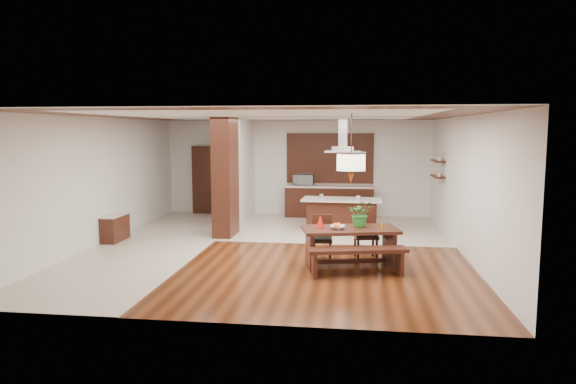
# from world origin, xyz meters

# --- Properties ---
(room_shell) EXTENTS (9.00, 9.04, 2.92)m
(room_shell) POSITION_xyz_m (0.00, 0.00, 2.06)
(room_shell) COLOR #3B1A0A
(room_shell) RESTS_ON ground
(tile_hallway) EXTENTS (2.50, 9.00, 0.01)m
(tile_hallway) POSITION_xyz_m (-2.75, 0.00, 0.01)
(tile_hallway) COLOR beige
(tile_hallway) RESTS_ON ground
(tile_kitchen) EXTENTS (5.50, 4.00, 0.01)m
(tile_kitchen) POSITION_xyz_m (1.25, 2.50, 0.01)
(tile_kitchen) COLOR beige
(tile_kitchen) RESTS_ON ground
(soffit_band) EXTENTS (8.00, 9.00, 0.02)m
(soffit_band) POSITION_xyz_m (0.00, 0.00, 2.88)
(soffit_band) COLOR #391C0E
(soffit_band) RESTS_ON room_shell
(partition_pier) EXTENTS (0.45, 1.00, 2.90)m
(partition_pier) POSITION_xyz_m (-1.40, 1.20, 1.45)
(partition_pier) COLOR black
(partition_pier) RESTS_ON ground
(partition_stub) EXTENTS (0.18, 2.40, 2.90)m
(partition_stub) POSITION_xyz_m (-1.40, 3.30, 1.45)
(partition_stub) COLOR silver
(partition_stub) RESTS_ON ground
(hallway_console) EXTENTS (0.37, 0.88, 0.63)m
(hallway_console) POSITION_xyz_m (-3.81, 0.20, 0.32)
(hallway_console) COLOR black
(hallway_console) RESTS_ON ground
(hallway_doorway) EXTENTS (1.10, 0.20, 2.10)m
(hallway_doorway) POSITION_xyz_m (-2.70, 4.40, 1.05)
(hallway_doorway) COLOR black
(hallway_doorway) RESTS_ON ground
(rear_counter) EXTENTS (2.60, 0.62, 0.95)m
(rear_counter) POSITION_xyz_m (1.00, 4.20, 0.48)
(rear_counter) COLOR black
(rear_counter) RESTS_ON ground
(kitchen_window) EXTENTS (2.60, 0.08, 1.50)m
(kitchen_window) POSITION_xyz_m (1.00, 4.46, 1.75)
(kitchen_window) COLOR #A66331
(kitchen_window) RESTS_ON room_shell
(shelf_lower) EXTENTS (0.26, 0.90, 0.04)m
(shelf_lower) POSITION_xyz_m (3.87, 2.60, 1.40)
(shelf_lower) COLOR black
(shelf_lower) RESTS_ON room_shell
(shelf_upper) EXTENTS (0.26, 0.90, 0.04)m
(shelf_upper) POSITION_xyz_m (3.87, 2.60, 1.80)
(shelf_upper) COLOR black
(shelf_upper) RESTS_ON room_shell
(dining_table) EXTENTS (1.94, 1.26, 0.74)m
(dining_table) POSITION_xyz_m (1.66, -1.34, 0.55)
(dining_table) COLOR black
(dining_table) RESTS_ON ground
(dining_bench) EXTENTS (1.82, 0.77, 0.50)m
(dining_bench) POSITION_xyz_m (1.80, -1.96, 0.25)
(dining_bench) COLOR black
(dining_bench) RESTS_ON ground
(dining_chair_left) EXTENTS (0.42, 0.42, 0.89)m
(dining_chair_left) POSITION_xyz_m (1.11, -0.90, 0.45)
(dining_chair_left) COLOR black
(dining_chair_left) RESTS_ON ground
(dining_chair_right) EXTENTS (0.53, 0.53, 1.04)m
(dining_chair_right) POSITION_xyz_m (1.98, -0.71, 0.52)
(dining_chair_right) COLOR black
(dining_chair_right) RESTS_ON ground
(pendant_lantern) EXTENTS (0.64, 0.64, 1.31)m
(pendant_lantern) POSITION_xyz_m (1.66, -1.34, 2.25)
(pendant_lantern) COLOR #FFE6C3
(pendant_lantern) RESTS_ON room_shell
(foliage_plant) EXTENTS (0.50, 0.45, 0.52)m
(foliage_plant) POSITION_xyz_m (1.86, -1.20, 1.00)
(foliage_plant) COLOR #277528
(foliage_plant) RESTS_ON dining_table
(fruit_bowl) EXTENTS (0.31, 0.31, 0.07)m
(fruit_bowl) POSITION_xyz_m (1.43, -1.48, 0.78)
(fruit_bowl) COLOR beige
(fruit_bowl) RESTS_ON dining_table
(napkin_cone) EXTENTS (0.20, 0.20, 0.24)m
(napkin_cone) POSITION_xyz_m (1.09, -1.37, 0.86)
(napkin_cone) COLOR #B81A0D
(napkin_cone) RESTS_ON dining_table
(gold_ornament) EXTENTS (0.07, 0.07, 0.09)m
(gold_ornament) POSITION_xyz_m (2.24, -1.27, 0.79)
(gold_ornament) COLOR gold
(gold_ornament) RESTS_ON dining_table
(kitchen_island) EXTENTS (2.07, 0.97, 0.84)m
(kitchen_island) POSITION_xyz_m (1.43, 2.16, 0.43)
(kitchen_island) COLOR black
(kitchen_island) RESTS_ON ground
(range_hood) EXTENTS (0.90, 0.55, 0.87)m
(range_hood) POSITION_xyz_m (1.43, 2.16, 2.46)
(range_hood) COLOR silver
(range_hood) RESTS_ON room_shell
(island_cup) EXTENTS (0.14, 0.14, 0.09)m
(island_cup) POSITION_xyz_m (1.84, 2.07, 0.88)
(island_cup) COLOR silver
(island_cup) RESTS_ON kitchen_island
(microwave) EXTENTS (0.60, 0.41, 0.33)m
(microwave) POSITION_xyz_m (0.23, 4.18, 1.11)
(microwave) COLOR #B4B7BB
(microwave) RESTS_ON rear_counter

